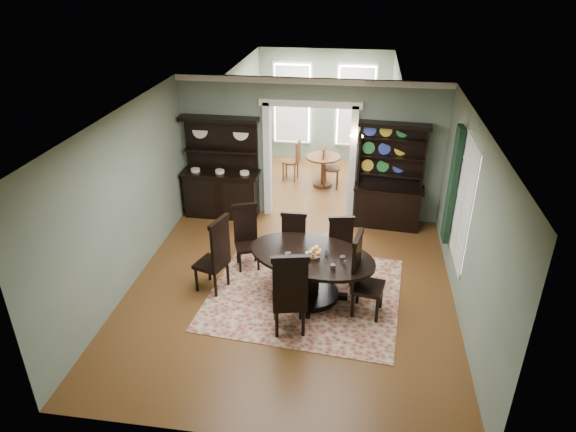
% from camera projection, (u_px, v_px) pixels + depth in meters
% --- Properties ---
extents(room, '(5.51, 6.01, 3.01)m').
position_uv_depth(room, '(290.00, 209.00, 8.07)').
color(room, '#5B3318').
rests_on(room, ground).
extents(parlor, '(3.51, 3.50, 3.01)m').
position_uv_depth(parlor, '(321.00, 116.00, 12.93)').
color(parlor, '#5B3318').
rests_on(parlor, ground).
extents(doorway_trim, '(2.08, 0.25, 2.57)m').
position_uv_depth(doorway_trim, '(310.00, 145.00, 10.65)').
color(doorway_trim, silver).
rests_on(doorway_trim, floor).
extents(right_window, '(0.15, 1.47, 2.12)m').
position_uv_depth(right_window, '(458.00, 194.00, 8.49)').
color(right_window, white).
rests_on(right_window, wall_right).
extents(wall_sconce, '(0.27, 0.21, 0.21)m').
position_uv_depth(wall_sconce, '(356.00, 137.00, 10.27)').
color(wall_sconce, '#AE892E').
rests_on(wall_sconce, back_wall_right).
extents(rug, '(3.38, 3.12, 0.01)m').
position_uv_depth(rug, '(305.00, 293.00, 8.73)').
color(rug, maroon).
rests_on(rug, floor).
extents(dining_table, '(2.44, 2.44, 0.83)m').
position_uv_depth(dining_table, '(311.00, 268.00, 8.38)').
color(dining_table, black).
rests_on(dining_table, rug).
extents(centerpiece, '(1.21, 0.78, 0.20)m').
position_uv_depth(centerpiece, '(313.00, 254.00, 8.15)').
color(centerpiece, silver).
rests_on(centerpiece, dining_table).
extents(chair_far_left, '(0.56, 0.55, 1.20)m').
position_uv_depth(chair_far_left, '(246.00, 234.00, 9.28)').
color(chair_far_left, black).
rests_on(chair_far_left, rug).
extents(chair_far_mid, '(0.46, 0.42, 1.19)m').
position_uv_depth(chair_far_mid, '(293.00, 243.00, 8.99)').
color(chair_far_mid, black).
rests_on(chair_far_mid, rug).
extents(chair_far_right, '(0.50, 0.48, 1.18)m').
position_uv_depth(chair_far_right, '(341.00, 248.00, 8.87)').
color(chair_far_right, black).
rests_on(chair_far_right, rug).
extents(chair_end_left, '(0.62, 0.63, 1.38)m').
position_uv_depth(chair_end_left, '(216.00, 253.00, 8.49)').
color(chair_end_left, black).
rests_on(chair_end_left, rug).
extents(chair_end_right, '(0.57, 0.59, 1.39)m').
position_uv_depth(chair_end_right, '(362.00, 273.00, 7.96)').
color(chair_end_right, black).
rests_on(chair_end_right, rug).
extents(chair_near, '(0.62, 0.60, 1.43)m').
position_uv_depth(chair_near, '(290.00, 292.00, 7.47)').
color(chair_near, black).
rests_on(chair_near, rug).
extents(sideboard, '(1.66, 0.59, 2.18)m').
position_uv_depth(sideboard, '(222.00, 182.00, 11.06)').
color(sideboard, black).
rests_on(sideboard, floor).
extents(welsh_dresser, '(1.46, 0.64, 2.21)m').
position_uv_depth(welsh_dresser, '(389.00, 190.00, 10.59)').
color(welsh_dresser, black).
rests_on(welsh_dresser, floor).
extents(parlor_table, '(0.83, 0.83, 0.77)m').
position_uv_depth(parlor_table, '(323.00, 167.00, 12.57)').
color(parlor_table, '#5B2D1A').
rests_on(parlor_table, parlor_floor).
extents(parlor_chair_left, '(0.44, 0.43, 1.02)m').
position_uv_depth(parlor_chair_left, '(293.00, 159.00, 12.89)').
color(parlor_chair_left, '#5B2D1A').
rests_on(parlor_chair_left, parlor_floor).
extents(parlor_chair_right, '(0.44, 0.44, 1.04)m').
position_uv_depth(parlor_chair_right, '(329.00, 166.00, 12.48)').
color(parlor_chair_right, '#5B2D1A').
rests_on(parlor_chair_right, parlor_floor).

